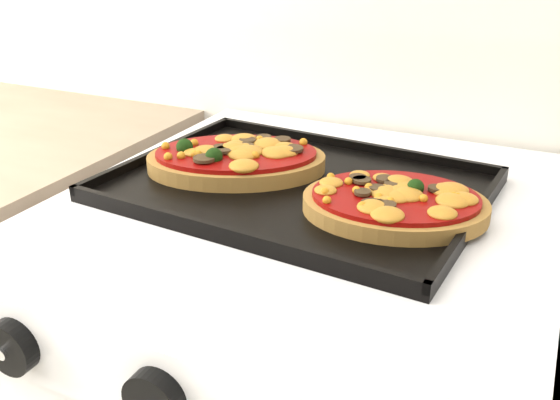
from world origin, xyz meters
The scene contains 6 objects.
control_panel centered at (0.05, 1.39, 0.85)m, with size 0.60×0.02×0.09m, color white.
knob_left centered at (-0.13, 1.37, 0.85)m, with size 0.06×0.06×0.02m, color black.
knob_center centered at (0.04, 1.37, 0.85)m, with size 0.06×0.06×0.02m, color black.
baking_tray centered at (0.02, 1.70, 0.92)m, with size 0.45×0.33×0.02m, color black.
pizza_left centered at (-0.07, 1.72, 0.94)m, with size 0.24×0.16×0.03m, color brown, non-canonical shape.
pizza_right centered at (0.15, 1.68, 0.94)m, with size 0.21×0.16×0.03m, color brown, non-canonical shape.
Camera 1 is at (0.31, 1.04, 1.22)m, focal length 40.00 mm.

